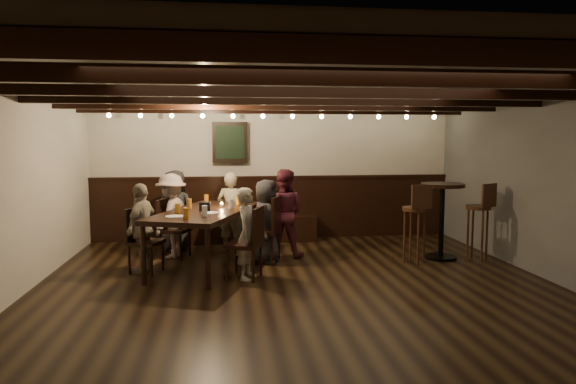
{
  "coord_description": "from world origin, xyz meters",
  "views": [
    {
      "loc": [
        -0.89,
        -5.78,
        1.82
      ],
      "look_at": [
        -0.02,
        1.3,
        1.07
      ],
      "focal_mm": 32.0,
      "sensor_mm": 36.0,
      "label": 1
    }
  ],
  "objects": [
    {
      "name": "person_left_far",
      "position": [
        -2.02,
        1.28,
        0.61
      ],
      "size": [
        0.52,
        0.77,
        1.22
      ],
      "primitive_type": "imported",
      "rotation": [
        0.0,
        0.0,
        -1.92
      ],
      "color": "gray",
      "rests_on": "floor"
    },
    {
      "name": "dining_table",
      "position": [
        -1.16,
        1.45,
        0.75
      ],
      "size": [
        1.66,
        2.38,
        0.82
      ],
      "rotation": [
        0.0,
        0.0,
        -0.35
      ],
      "color": "black",
      "rests_on": "floor"
    },
    {
      "name": "person_right_far",
      "position": [
        -0.61,
        0.77,
        0.6
      ],
      "size": [
        0.42,
        0.51,
        1.19
      ],
      "primitive_type": "imported",
      "rotation": [
        0.0,
        0.0,
        1.22
      ],
      "color": "gray",
      "rests_on": "floor"
    },
    {
      "name": "chair_right_near",
      "position": [
        -0.33,
        1.62,
        0.3
      ],
      "size": [
        0.57,
        0.57,
        0.98
      ],
      "rotation": [
        0.0,
        0.0,
        1.22
      ],
      "color": "black",
      "rests_on": "floor"
    },
    {
      "name": "bar_stool_left",
      "position": [
        1.85,
        1.33,
        0.43
      ],
      "size": [
        0.38,
        0.4,
        1.17
      ],
      "rotation": [
        0.0,
        0.0,
        0.18
      ],
      "color": "#351C11",
      "rests_on": "floor"
    },
    {
      "name": "chair_right_far",
      "position": [
        -0.64,
        0.78,
        0.29
      ],
      "size": [
        0.55,
        0.55,
        0.94
      ],
      "rotation": [
        0.0,
        0.0,
        1.22
      ],
      "color": "black",
      "rests_on": "floor"
    },
    {
      "name": "bar_stool_right",
      "position": [
        2.85,
        1.38,
        0.43
      ],
      "size": [
        0.41,
        0.43,
        1.17
      ],
      "rotation": [
        0.0,
        0.0,
        0.48
      ],
      "color": "#351C11",
      "rests_on": "floor"
    },
    {
      "name": "person_bench_centre",
      "position": [
        -0.8,
        2.43,
        0.64
      ],
      "size": [
        0.55,
        0.45,
        1.28
      ],
      "primitive_type": "imported",
      "rotation": [
        0.0,
        0.0,
        2.79
      ],
      "color": "gray",
      "rests_on": "floor"
    },
    {
      "name": "pint_f",
      "position": [
        -1.16,
        0.86,
        0.89
      ],
      "size": [
        0.07,
        0.07,
        0.14
      ],
      "primitive_type": "cylinder",
      "color": "silver",
      "rests_on": "dining_table"
    },
    {
      "name": "pint_c",
      "position": [
        -1.41,
        1.64,
        0.89
      ],
      "size": [
        0.07,
        0.07,
        0.14
      ],
      "primitive_type": "cylinder",
      "color": "#BF7219",
      "rests_on": "dining_table"
    },
    {
      "name": "pint_b",
      "position": [
        -0.71,
        1.97,
        0.89
      ],
      "size": [
        0.07,
        0.07,
        0.14
      ],
      "primitive_type": "cylinder",
      "color": "#BF7219",
      "rests_on": "dining_table"
    },
    {
      "name": "person_right_near",
      "position": [
        -0.3,
        1.61,
        0.61
      ],
      "size": [
        0.57,
        0.7,
        1.23
      ],
      "primitive_type": "imported",
      "rotation": [
        0.0,
        0.0,
        1.22
      ],
      "color": "#232325",
      "rests_on": "floor"
    },
    {
      "name": "chair_left_near",
      "position": [
        -1.68,
        2.11,
        0.27
      ],
      "size": [
        0.52,
        0.52,
        0.9
      ],
      "rotation": [
        0.0,
        0.0,
        -1.92
      ],
      "color": "black",
      "rests_on": "floor"
    },
    {
      "name": "person_bench_right",
      "position": [
        -0.01,
        1.99,
        0.68
      ],
      "size": [
        0.79,
        0.71,
        1.36
      ],
      "primitive_type": "imported",
      "rotation": [
        0.0,
        0.0,
        2.79
      ],
      "color": "#581E2C",
      "rests_on": "floor"
    },
    {
      "name": "pint_e",
      "position": [
        -1.52,
        1.1,
        0.89
      ],
      "size": [
        0.07,
        0.07,
        0.14
      ],
      "primitive_type": "cylinder",
      "color": "#BF7219",
      "rests_on": "dining_table"
    },
    {
      "name": "chair_left_far",
      "position": [
        -1.99,
        1.27,
        0.27
      ],
      "size": [
        0.52,
        0.52,
        0.88
      ],
      "rotation": [
        0.0,
        0.0,
        -1.92
      ],
      "color": "black",
      "rests_on": "floor"
    },
    {
      "name": "person_left_near",
      "position": [
        -1.71,
        2.12,
        0.65
      ],
      "size": [
        0.73,
        0.95,
        1.29
      ],
      "primitive_type": "imported",
      "rotation": [
        0.0,
        0.0,
        -1.92
      ],
      "color": "gray",
      "rests_on": "floor"
    },
    {
      "name": "high_top_table",
      "position": [
        2.35,
        1.53,
        0.75
      ],
      "size": [
        0.65,
        0.65,
        1.15
      ],
      "color": "black",
      "rests_on": "floor"
    },
    {
      "name": "plate_near",
      "position": [
        -1.54,
        0.84,
        0.82
      ],
      "size": [
        0.24,
        0.24,
        0.01
      ],
      "primitive_type": "cylinder",
      "color": "white",
      "rests_on": "dining_table"
    },
    {
      "name": "candle",
      "position": [
        -0.95,
        1.69,
        0.84
      ],
      "size": [
        0.05,
        0.05,
        0.05
      ],
      "primitive_type": "cylinder",
      "color": "beige",
      "rests_on": "dining_table"
    },
    {
      "name": "person_bench_left",
      "position": [
        -1.7,
        2.6,
        0.66
      ],
      "size": [
        0.75,
        0.61,
        1.31
      ],
      "primitive_type": "imported",
      "rotation": [
        0.0,
        0.0,
        2.79
      ],
      "color": "black",
      "rests_on": "floor"
    },
    {
      "name": "pint_a",
      "position": [
        -1.19,
        2.2,
        0.89
      ],
      "size": [
        0.07,
        0.07,
        0.14
      ],
      "primitive_type": "cylinder",
      "color": "#BF7219",
      "rests_on": "dining_table"
    },
    {
      "name": "condiment_caddy",
      "position": [
        -1.18,
        1.4,
        0.88
      ],
      "size": [
        0.15,
        0.1,
        0.12
      ],
      "primitive_type": "cube",
      "color": "black",
      "rests_on": "dining_table"
    },
    {
      "name": "pint_d",
      "position": [
        -0.81,
        1.53,
        0.89
      ],
      "size": [
        0.07,
        0.07,
        0.14
      ],
      "primitive_type": "cylinder",
      "color": "silver",
      "rests_on": "dining_table"
    },
    {
      "name": "pint_g",
      "position": [
        -1.39,
        0.68,
        0.89
      ],
      "size": [
        0.07,
        0.07,
        0.14
      ],
      "primitive_type": "cylinder",
      "color": "#BF7219",
      "rests_on": "dining_table"
    },
    {
      "name": "room",
      "position": [
        -0.29,
        2.21,
        1.07
      ],
      "size": [
        7.0,
        7.0,
        7.0
      ],
      "color": "black",
      "rests_on": "ground"
    },
    {
      "name": "plate_far",
      "position": [
        -1.09,
        1.1,
        0.82
      ],
      "size": [
        0.24,
        0.24,
        0.01
      ],
      "primitive_type": "cylinder",
      "color": "white",
      "rests_on": "dining_table"
    }
  ]
}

